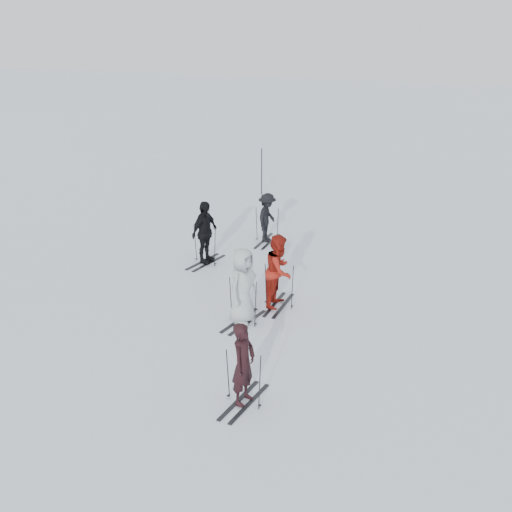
# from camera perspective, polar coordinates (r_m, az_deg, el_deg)

# --- Properties ---
(ground) EXTENTS (120.00, 120.00, 0.00)m
(ground) POSITION_cam_1_polar(r_m,az_deg,el_deg) (17.89, -1.12, -4.07)
(ground) COLOR silver
(ground) RESTS_ON ground
(skier_near_dark) EXTENTS (0.51, 0.70, 1.78)m
(skier_near_dark) POSITION_cam_1_polar(r_m,az_deg,el_deg) (13.13, -1.12, -9.66)
(skier_near_dark) COLOR black
(skier_near_dark) RESTS_ON ground
(skier_red) EXTENTS (0.77, 0.99, 2.01)m
(skier_red) POSITION_cam_1_polar(r_m,az_deg,el_deg) (17.26, 2.07, -1.40)
(skier_red) COLOR maroon
(skier_red) RESTS_ON ground
(skier_grey) EXTENTS (0.83, 1.09, 2.00)m
(skier_grey) POSITION_cam_1_polar(r_m,az_deg,el_deg) (16.34, -1.17, -2.75)
(skier_grey) COLOR #9DA3A6
(skier_grey) RESTS_ON ground
(skier_uphill_left) EXTENTS (0.73, 1.26, 2.01)m
(skier_uphill_left) POSITION_cam_1_polar(r_m,az_deg,el_deg) (20.28, -4.58, 2.04)
(skier_uphill_left) COLOR black
(skier_uphill_left) RESTS_ON ground
(skier_uphill_far) EXTENTS (0.65, 1.11, 1.71)m
(skier_uphill_far) POSITION_cam_1_polar(r_m,az_deg,el_deg) (22.18, 1.00, 3.38)
(skier_uphill_far) COLOR black
(skier_uphill_far) RESTS_ON ground
(skis_near_dark) EXTENTS (1.77, 1.10, 1.22)m
(skis_near_dark) POSITION_cam_1_polar(r_m,az_deg,el_deg) (13.28, -1.11, -10.71)
(skis_near_dark) COLOR black
(skis_near_dark) RESTS_ON ground
(skis_red) EXTENTS (1.72, 0.92, 1.25)m
(skis_red) POSITION_cam_1_polar(r_m,az_deg,el_deg) (17.41, 2.06, -2.57)
(skis_red) COLOR black
(skis_red) RESTS_ON ground
(skis_grey) EXTENTS (1.86, 1.25, 1.25)m
(skis_grey) POSITION_cam_1_polar(r_m,az_deg,el_deg) (16.50, -1.16, -3.95)
(skis_grey) COLOR black
(skis_grey) RESTS_ON ground
(skis_uphill_left) EXTENTS (1.89, 1.27, 1.27)m
(skis_uphill_left) POSITION_cam_1_polar(r_m,az_deg,el_deg) (20.41, -4.55, 1.05)
(skis_uphill_left) COLOR black
(skis_uphill_left) RESTS_ON ground
(skis_uphill_far) EXTENTS (1.76, 0.96, 1.28)m
(skis_uphill_far) POSITION_cam_1_polar(r_m,az_deg,el_deg) (22.25, 0.99, 2.84)
(skis_uphill_far) COLOR black
(skis_uphill_far) RESTS_ON ground
(piste_marker) EXTENTS (0.05, 0.05, 2.03)m
(piste_marker) POSITION_cam_1_polar(r_m,az_deg,el_deg) (28.07, 0.50, 7.52)
(piste_marker) COLOR black
(piste_marker) RESTS_ON ground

